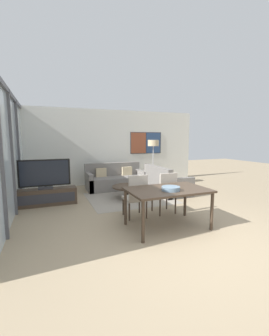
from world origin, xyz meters
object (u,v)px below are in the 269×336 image
Objects in this scene: sofa_main at (115,180)px; fruit_bowl at (171,188)px; tv_console at (46,197)px; coffee_table at (129,189)px; dining_table at (168,193)px; sofa_side at (165,184)px; television at (45,174)px; floor_lamp at (153,146)px; dining_chair_left at (136,195)px; dining_chair_centre at (166,191)px.

fruit_bowl is (-0.09, -3.86, 0.53)m from sofa_main.
tv_console is 1.53× the size of coffee_table.
dining_table is at bearing 82.66° from fruit_bowl.
sofa_side is 1.29m from coffee_table.
dining_table is (2.19, -2.47, -0.13)m from television.
television is 3.30m from dining_table.
television is (0.00, 0.00, 0.60)m from tv_console.
sofa_main is 1.79m from sofa_side.
floor_lamp is at bearing -2.32° from sofa_main.
floor_lamp is at bearing 57.50° from dining_chair_left.
sofa_side is 1.05× the size of dining_table.
television is 3.95m from floor_lamp.
fruit_bowl is at bearing -114.27° from dining_chair_centre.
dining_table is (-1.35, -2.46, 0.42)m from sofa_side.
dining_chair_centre is 3.29m from floor_lamp.
sofa_side is (3.55, -0.00, 0.06)m from tv_console.
coffee_table is (-1.28, -0.16, -0.00)m from sofa_side.
floor_lamp reaches higher than sofa_main.
tv_console is at bearing -162.15° from floor_lamp.
sofa_side is 2.99m from fruit_bowl.
tv_console is 2.59m from sofa_main.
sofa_side reaches higher than tv_console.
dining_chair_left is at bearing -43.98° from television.
floor_lamp is (1.51, 3.66, 0.77)m from dining_table.
sofa_side is 1.69× the size of dining_chair_left.
dining_table is 4.03m from floor_lamp.
dining_table is at bearing -91.83° from coffee_table.
television is at bearing 175.89° from coffee_table.
sofa_side is at bearing 61.22° from dining_table.
television reaches higher than sofa_main.
dining_chair_left is 0.58× the size of floor_lamp.
tv_console is at bearing 136.03° from dining_chair_left.
television is 0.78× the size of sofa_side.
floor_lamp is at bearing -7.59° from sofa_side.
fruit_bowl is at bearing -67.46° from dining_chair_left.
dining_table is 0.19m from fruit_bowl.
sofa_main is at bearing 28.91° from tv_console.
dining_chair_centre is (0.74, 0.01, 0.00)m from dining_chair_left.
sofa_main is 2.07× the size of dining_chair_left.
sofa_side is 1.69m from floor_lamp.
tv_console is 0.60m from television.
television is 1.26× the size of coffee_table.
tv_console is at bearing 89.99° from sofa_side.
dining_chair_left reaches higher than fruit_bowl.
floor_lamp reaches higher than sofa_side.
sofa_main is 1.86m from floor_lamp.
floor_lamp is at bearing 68.06° from fruit_bowl.
television reaches higher than fruit_bowl.
sofa_side is 1.62× the size of coffee_table.
dining_chair_left and dining_chair_centre have the same top height.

